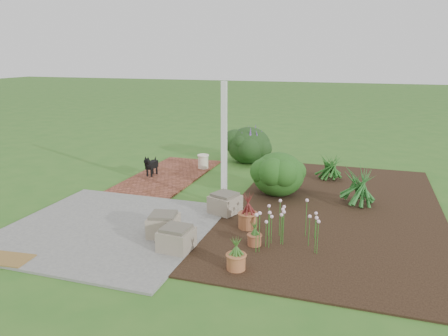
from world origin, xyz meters
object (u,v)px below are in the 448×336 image
(stone_trough_near, at_px, (164,226))
(black_dog, at_px, (151,164))
(evergreen_shrub, at_px, (278,173))
(cream_ceramic_urn, at_px, (203,162))

(stone_trough_near, bearing_deg, black_dog, 120.47)
(evergreen_shrub, bearing_deg, cream_ceramic_urn, 146.49)
(cream_ceramic_urn, xyz_separation_m, evergreen_shrub, (2.32, -1.53, 0.29))
(stone_trough_near, bearing_deg, cream_ceramic_urn, 102.07)
(stone_trough_near, height_order, black_dog, black_dog)
(stone_trough_near, distance_m, black_dog, 3.76)
(stone_trough_near, bearing_deg, evergreen_shrub, 63.64)
(stone_trough_near, distance_m, evergreen_shrub, 3.14)
(black_dog, relative_size, evergreen_shrub, 0.51)
(black_dog, bearing_deg, stone_trough_near, -58.08)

